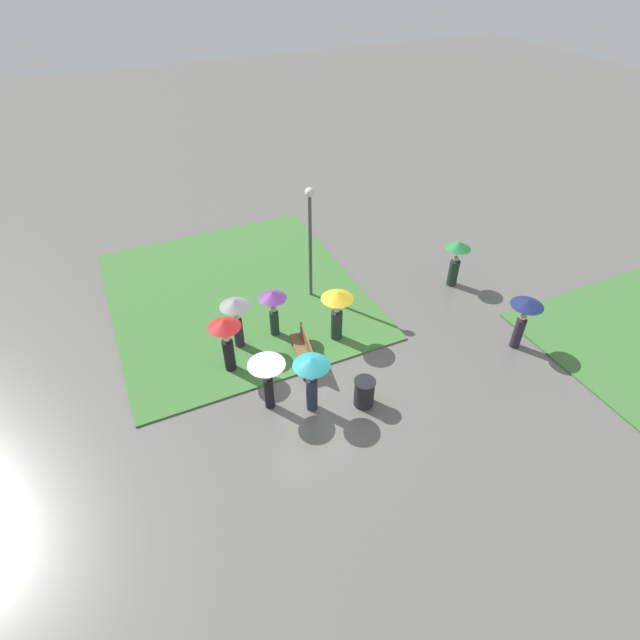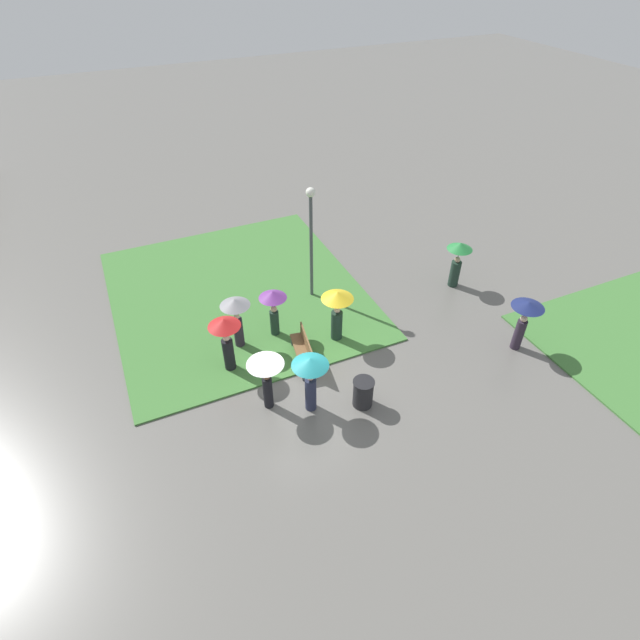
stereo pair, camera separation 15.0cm
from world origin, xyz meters
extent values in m
plane|color=#66635E|center=(0.00, 0.00, 0.00)|extent=(90.00, 90.00, 0.00)
cube|color=#427A38|center=(-5.69, -0.37, 0.03)|extent=(9.97, 9.00, 0.06)
cube|color=brown|center=(-1.20, 0.47, 0.42)|extent=(1.88, 0.72, 0.05)
cube|color=brown|center=(-1.17, 0.65, 0.68)|extent=(1.82, 0.35, 0.45)
cube|color=#383D42|center=(-2.01, 0.60, 0.20)|extent=(0.14, 0.39, 0.40)
cube|color=#383D42|center=(-0.40, 0.33, 0.20)|extent=(0.14, 0.39, 0.40)
cylinder|color=#474C51|center=(-4.41, 2.19, 2.01)|extent=(0.12, 0.12, 4.02)
sphere|color=white|center=(-4.41, 2.19, 4.18)|extent=(0.32, 0.32, 0.32)
cylinder|color=#232326|center=(1.18, 1.39, 0.45)|extent=(0.59, 0.59, 0.90)
cylinder|color=black|center=(1.18, 1.39, 0.91)|extent=(0.64, 0.64, 0.03)
cylinder|color=black|center=(0.11, -1.14, 0.56)|extent=(0.28, 0.28, 1.11)
sphere|color=brown|center=(0.11, -1.14, 1.22)|extent=(0.22, 0.22, 0.22)
cylinder|color=#4C4C4F|center=(0.11, -1.14, 1.51)|extent=(0.02, 0.02, 0.35)
cone|color=white|center=(0.11, -1.14, 1.79)|extent=(1.05, 1.05, 0.21)
cylinder|color=#282D47|center=(0.69, -0.05, 0.58)|extent=(0.43, 0.43, 1.17)
sphere|color=beige|center=(0.69, -0.05, 1.27)|extent=(0.21, 0.21, 0.21)
cylinder|color=#4C4C4F|center=(0.69, -0.05, 1.55)|extent=(0.02, 0.02, 0.35)
cone|color=#197075|center=(0.69, -0.05, 1.85)|extent=(1.05, 1.05, 0.25)
cylinder|color=#1E3328|center=(-2.84, 0.14, 0.50)|extent=(0.31, 0.31, 0.99)
sphere|color=tan|center=(-2.84, 0.14, 1.10)|extent=(0.22, 0.22, 0.22)
cylinder|color=#4C4C4F|center=(-2.84, 0.14, 1.39)|extent=(0.02, 0.02, 0.35)
cone|color=#703389|center=(-2.84, 0.14, 1.69)|extent=(0.93, 0.93, 0.25)
cylinder|color=#2D2333|center=(-2.77, -1.13, 0.58)|extent=(0.44, 0.44, 1.15)
sphere|color=beige|center=(-2.77, -1.13, 1.25)|extent=(0.19, 0.19, 0.19)
cylinder|color=#4C4C4F|center=(-2.77, -1.13, 1.52)|extent=(0.02, 0.02, 0.35)
cone|color=gray|center=(-2.77, -1.13, 1.81)|extent=(0.97, 0.97, 0.24)
cylinder|color=black|center=(-1.84, -1.73, 0.60)|extent=(0.49, 0.49, 1.20)
sphere|color=beige|center=(-1.84, -1.73, 1.30)|extent=(0.22, 0.22, 0.22)
cylinder|color=#4C4C4F|center=(-1.84, -1.73, 1.59)|extent=(0.02, 0.02, 0.35)
cone|color=red|center=(-1.84, -1.73, 1.89)|extent=(0.99, 0.99, 0.26)
cylinder|color=#1E3328|center=(-1.77, 1.96, 0.57)|extent=(0.40, 0.40, 1.14)
sphere|color=beige|center=(-1.77, 1.96, 1.24)|extent=(0.21, 0.21, 0.21)
cylinder|color=#4C4C4F|center=(-1.77, 1.96, 1.52)|extent=(0.02, 0.02, 0.35)
cone|color=gold|center=(-1.77, 1.96, 1.82)|extent=(1.06, 1.06, 0.25)
cylinder|color=#1E3328|center=(-2.79, 7.48, 0.53)|extent=(0.49, 0.49, 1.05)
sphere|color=tan|center=(-2.79, 7.48, 1.16)|extent=(0.21, 0.21, 0.21)
cylinder|color=#4C4C4F|center=(-2.79, 7.48, 1.44)|extent=(0.02, 0.02, 0.35)
cone|color=#237A38|center=(-2.79, 7.48, 1.75)|extent=(0.94, 0.94, 0.26)
cylinder|color=#2D2333|center=(1.07, 7.21, 0.56)|extent=(0.45, 0.45, 1.12)
sphere|color=beige|center=(1.07, 7.21, 1.23)|extent=(0.23, 0.23, 0.23)
cylinder|color=#4C4C4F|center=(1.07, 7.21, 1.52)|extent=(0.02, 0.02, 0.35)
cone|color=navy|center=(1.07, 7.21, 1.79)|extent=(1.03, 1.03, 0.18)
camera|label=1|loc=(9.62, -3.93, 11.21)|focal=28.00mm
camera|label=2|loc=(9.68, -3.79, 11.21)|focal=28.00mm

